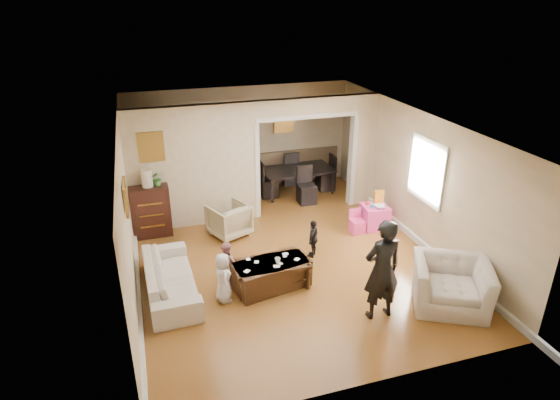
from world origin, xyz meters
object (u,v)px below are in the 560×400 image
object	(u,v)px
armchair_back	(229,220)
play_table	(374,217)
dresser	(151,211)
adult_person	(382,270)
dining_table	(298,181)
child_kneel_b	(227,263)
table_lamp	(147,178)
coffee_table	(271,274)
armchair_front	(451,285)
coffee_cup	(278,261)
child_kneel_a	(223,278)
child_toddler	(313,238)
cyan_cup	(372,206)
sofa	(170,278)

from	to	relation	value
armchair_back	play_table	distance (m)	3.09
dresser	adult_person	size ratio (longest dim) A/B	0.65
dining_table	child_kneel_b	size ratio (longest dim) A/B	2.17
table_lamp	coffee_table	xyz separation A→B (m)	(1.82, -2.57, -1.02)
armchair_front	table_lamp	world-z (taller)	table_lamp
dining_table	child_kneel_b	world-z (taller)	child_kneel_b
coffee_cup	child_kneel_a	xyz separation A→B (m)	(-0.95, -0.10, -0.09)
child_kneel_a	armchair_back	bearing A→B (deg)	-15.47
armchair_back	child_toddler	bearing A→B (deg)	112.61
coffee_cup	child_toddler	xyz separation A→B (m)	(0.95, 0.80, -0.14)
dining_table	armchair_front	bearing A→B (deg)	-83.32
cyan_cup	child_toddler	bearing A→B (deg)	-156.52
play_table	child_kneel_b	size ratio (longest dim) A/B	0.64
play_table	child_kneel_b	world-z (taller)	child_kneel_b
armchair_front	child_toddler	size ratio (longest dim) A/B	1.54
sofa	play_table	distance (m)	4.54
armchair_front	child_kneel_a	distance (m)	3.65
table_lamp	dining_table	xyz separation A→B (m)	(3.61, 1.21, -0.95)
table_lamp	child_toddler	size ratio (longest dim) A/B	0.47
dresser	play_table	world-z (taller)	dresser
dining_table	armchair_back	bearing A→B (deg)	-143.10
dresser	adult_person	distance (m)	5.00
table_lamp	coffee_table	bearing A→B (deg)	-54.67
dresser	cyan_cup	world-z (taller)	dresser
sofa	armchair_back	xyz separation A→B (m)	(1.36, 1.75, 0.05)
armchair_back	cyan_cup	xyz separation A→B (m)	(2.93, -0.64, 0.20)
dining_table	adult_person	world-z (taller)	adult_person
sofa	table_lamp	size ratio (longest dim) A/B	5.55
sofa	child_kneel_a	xyz separation A→B (m)	(0.81, -0.47, 0.14)
armchair_front	cyan_cup	size ratio (longest dim) A/B	14.57
coffee_table	play_table	bearing A→B (deg)	28.57
sofa	dresser	xyz separation A→B (m)	(-0.16, 2.25, 0.25)
coffee_table	dining_table	bearing A→B (deg)	64.64
armchair_back	child_toddler	distance (m)	1.89
coffee_cup	child_kneel_a	distance (m)	0.96
dresser	table_lamp	distance (m)	0.72
dresser	armchair_back	bearing A→B (deg)	-18.05
sofa	armchair_front	size ratio (longest dim) A/B	1.71
armchair_back	dresser	distance (m)	1.61
child_kneel_a	child_toddler	world-z (taller)	child_kneel_a
armchair_back	dresser	world-z (taller)	dresser
armchair_front	child_kneel_a	xyz separation A→B (m)	(-3.45, 1.20, 0.05)
cyan_cup	child_kneel_b	distance (m)	3.52
dresser	adult_person	xyz separation A→B (m)	(3.20, -3.83, 0.29)
armchair_front	armchair_back	bearing A→B (deg)	158.12
coffee_cup	adult_person	distance (m)	1.78
dresser	sofa	bearing A→B (deg)	-85.82
table_lamp	coffee_cup	distance (m)	3.33
armchair_back	table_lamp	distance (m)	1.84
coffee_cup	cyan_cup	distance (m)	2.94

